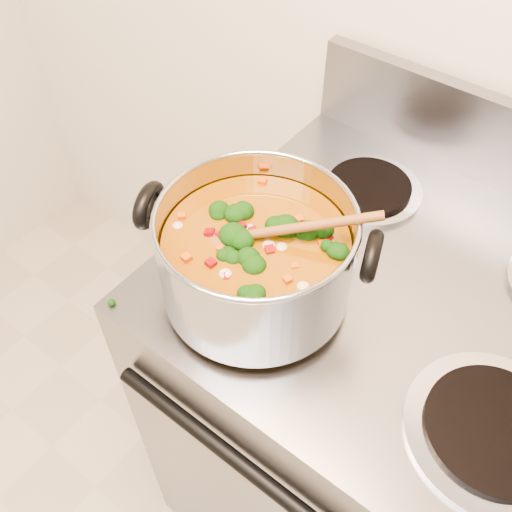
% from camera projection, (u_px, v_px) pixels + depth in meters
% --- Properties ---
extents(electric_range, '(0.75, 0.68, 1.08)m').
position_uv_depth(electric_range, '(374.00, 420.00, 1.21)').
color(electric_range, gray).
rests_on(electric_range, ground).
extents(stockpot, '(0.34, 0.28, 0.17)m').
position_uv_depth(stockpot, '(256.00, 257.00, 0.80)').
color(stockpot, '#A9A9B1').
rests_on(stockpot, electric_range).
extents(wooden_spoon, '(0.21, 0.16, 0.08)m').
position_uv_depth(wooden_spoon, '(263.00, 233.00, 0.76)').
color(wooden_spoon, brown).
rests_on(wooden_spoon, stockpot).
extents(cooktop_crumbs, '(0.23, 0.35, 0.01)m').
position_uv_depth(cooktop_crumbs, '(270.00, 239.00, 0.94)').
color(cooktop_crumbs, black).
rests_on(cooktop_crumbs, electric_range).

